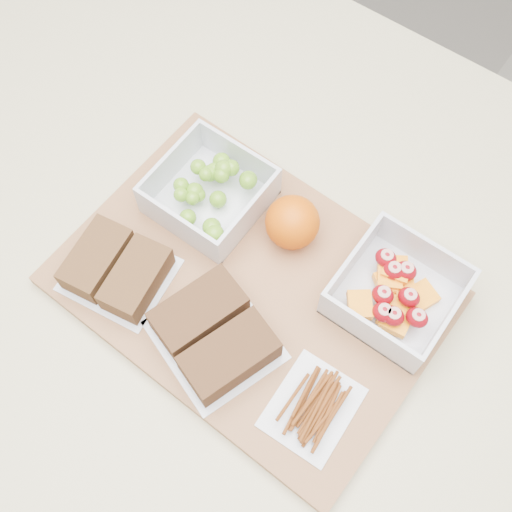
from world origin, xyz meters
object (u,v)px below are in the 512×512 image
(fruit_container, at_px, (395,293))
(cutting_board, at_px, (251,288))
(grape_container, at_px, (212,192))
(sandwich_bag_left, at_px, (117,269))
(sandwich_bag_center, at_px, (214,335))
(orange, at_px, (292,222))
(pretzel_bag, at_px, (313,405))

(fruit_container, bearing_deg, cutting_board, -150.45)
(grape_container, bearing_deg, sandwich_bag_left, -100.62)
(cutting_board, distance_m, sandwich_bag_center, 0.08)
(cutting_board, height_order, sandwich_bag_left, sandwich_bag_left)
(orange, height_order, sandwich_bag_left, orange)
(fruit_container, relative_size, sandwich_bag_left, 0.97)
(orange, xyz_separation_m, sandwich_bag_left, (-0.13, -0.16, -0.01))
(pretzel_bag, bearing_deg, orange, 130.97)
(fruit_container, bearing_deg, orange, 179.57)
(sandwich_bag_center, height_order, pretzel_bag, sandwich_bag_center)
(grape_container, xyz_separation_m, sandwich_bag_left, (-0.03, -0.14, -0.00))
(orange, bearing_deg, sandwich_bag_center, -87.55)
(grape_container, relative_size, pretzel_bag, 1.20)
(cutting_board, xyz_separation_m, grape_container, (-0.10, 0.06, 0.03))
(cutting_board, height_order, orange, orange)
(orange, relative_size, sandwich_bag_center, 0.40)
(fruit_container, xyz_separation_m, pretzel_bag, (-0.01, -0.15, -0.01))
(orange, bearing_deg, grape_container, -169.92)
(orange, bearing_deg, fruit_container, -0.43)
(grape_container, relative_size, sandwich_bag_left, 0.96)
(pretzel_bag, bearing_deg, cutting_board, 151.02)
(sandwich_bag_center, bearing_deg, cutting_board, 95.10)
(grape_container, distance_m, sandwich_bag_center, 0.18)
(cutting_board, xyz_separation_m, orange, (0.00, 0.08, 0.04))
(fruit_container, relative_size, orange, 1.96)
(grape_container, height_order, pretzel_bag, grape_container)
(grape_container, bearing_deg, cutting_board, -30.92)
(cutting_board, xyz_separation_m, sandwich_bag_center, (0.01, -0.08, 0.03))
(cutting_board, height_order, sandwich_bag_center, sandwich_bag_center)
(cutting_board, xyz_separation_m, fruit_container, (0.14, 0.08, 0.03))
(orange, bearing_deg, sandwich_bag_left, -129.15)
(cutting_board, bearing_deg, sandwich_bag_center, -83.38)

